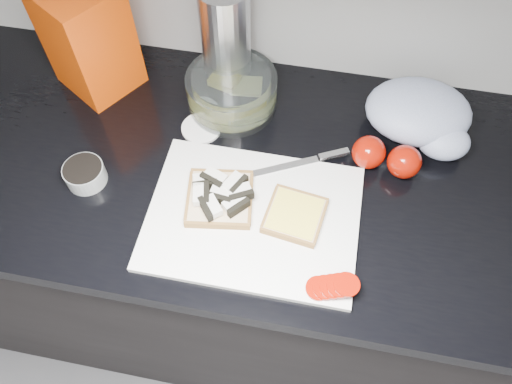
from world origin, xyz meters
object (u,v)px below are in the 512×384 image
at_px(bread_bag, 88,38).
at_px(cutting_board, 253,217).
at_px(steel_canister, 226,41).
at_px(glass_bowl, 232,92).

bearing_deg(bread_bag, cutting_board, -3.30).
bearing_deg(steel_canister, cutting_board, -70.02).
bearing_deg(steel_canister, bread_bag, -171.43).
bearing_deg(cutting_board, steel_canister, 109.98).
bearing_deg(bread_bag, steel_canister, 41.03).
distance_m(glass_bowl, steel_canister, 0.11).
height_order(bread_bag, steel_canister, steel_canister).
height_order(cutting_board, steel_canister, steel_canister).
relative_size(glass_bowl, bread_bag, 0.81).
xyz_separation_m(cutting_board, glass_bowl, (-0.10, 0.28, 0.03)).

